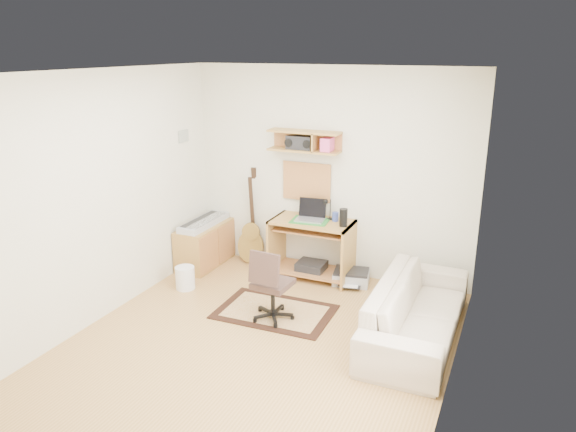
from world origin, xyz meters
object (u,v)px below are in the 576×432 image
at_px(cabinet, 205,245).
at_px(sofa, 418,301).
at_px(printer, 351,277).
at_px(desk, 312,249).
at_px(task_chair, 273,284).

distance_m(cabinet, sofa, 3.06).
distance_m(cabinet, printer, 2.00).
height_order(cabinet, sofa, sofa).
xyz_separation_m(desk, printer, (0.52, 0.01, -0.29)).
distance_m(task_chair, printer, 1.36).
height_order(desk, printer, desk).
relative_size(desk, sofa, 0.50).
xyz_separation_m(desk, cabinet, (-1.46, -0.18, -0.10)).
xyz_separation_m(cabinet, sofa, (2.96, -0.79, 0.11)).
bearing_deg(task_chair, desk, 95.31).
bearing_deg(sofa, printer, 45.16).
bearing_deg(sofa, desk, 57.42).
distance_m(task_chair, cabinet, 1.82).
height_order(desk, cabinet, desk).
xyz_separation_m(task_chair, cabinet, (-1.49, 1.03, -0.14)).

